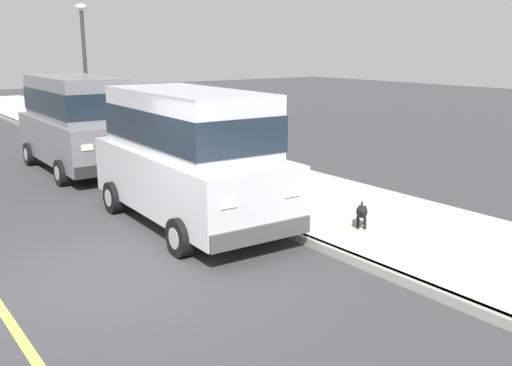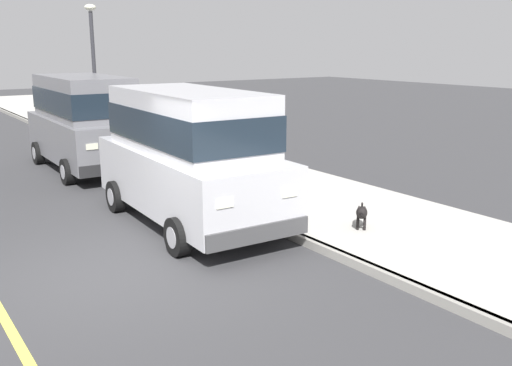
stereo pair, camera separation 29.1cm
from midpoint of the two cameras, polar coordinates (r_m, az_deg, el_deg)
The scene contains 7 objects.
ground_plane at distance 8.74m, azimuth -13.35°, elevation -8.96°, with size 80.00×80.00×0.00m, color #38383A.
curb at distance 10.21m, azimuth 3.61°, elevation -4.87°, with size 0.16×64.00×0.14m, color gray.
sidewalk at distance 11.36m, azimuth 10.78°, elevation -3.16°, with size 3.60×64.00×0.14m, color #B7B5AD.
car_silver_van at distance 10.65m, azimuth -5.96°, elevation 3.22°, with size 2.27×4.97×2.52m.
car_grey_van at distance 16.02m, azimuth -16.30°, elevation 6.22°, with size 2.21×4.94×2.52m.
dog_black at distance 10.23m, azimuth 11.34°, elevation -2.97°, with size 0.58×0.56×0.49m.
street_lamp at distance 19.15m, azimuth -15.53°, elevation 11.93°, with size 0.36×0.36×4.42m.
Camera 2 is at (-2.70, -7.67, 3.29)m, focal length 39.95 mm.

